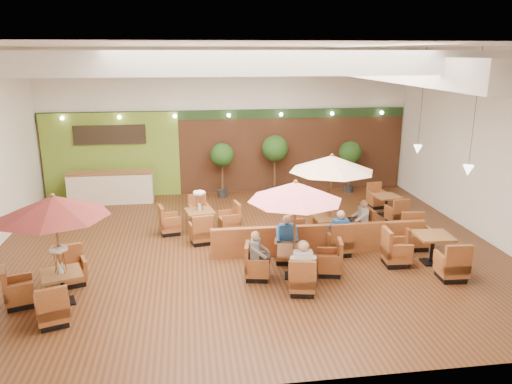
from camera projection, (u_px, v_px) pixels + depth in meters
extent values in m
plane|color=#381E0F|center=(248.00, 248.00, 14.08)|extent=(14.00, 14.00, 0.00)
cube|color=silver|center=(228.00, 122.00, 19.05)|extent=(14.00, 0.04, 5.50)
cube|color=silver|center=(296.00, 228.00, 7.61)|extent=(14.00, 0.04, 5.50)
cube|color=silver|center=(490.00, 146.00, 14.27)|extent=(0.04, 12.00, 5.50)
cube|color=white|center=(247.00, 45.00, 12.58)|extent=(14.00, 12.00, 0.04)
cube|color=brown|center=(229.00, 152.00, 19.30)|extent=(13.90, 0.10, 3.20)
cube|color=#1E3819|center=(228.00, 115.00, 18.90)|extent=(13.90, 0.12, 0.35)
cube|color=olive|center=(112.00, 156.00, 18.65)|extent=(5.00, 0.08, 3.20)
cube|color=black|center=(110.00, 135.00, 18.36)|extent=(2.60, 0.08, 0.70)
cube|color=white|center=(378.00, 67.00, 13.20)|extent=(0.60, 11.00, 0.60)
cube|color=white|center=(275.00, 63.00, 8.87)|extent=(13.60, 0.12, 0.45)
cube|color=white|center=(254.00, 61.00, 11.44)|extent=(13.60, 0.12, 0.45)
cube|color=white|center=(241.00, 59.00, 13.92)|extent=(13.60, 0.12, 0.45)
cube|color=white|center=(232.00, 58.00, 16.49)|extent=(13.60, 0.12, 0.45)
cylinder|color=black|center=(475.00, 110.00, 12.84)|extent=(0.01, 0.01, 3.20)
cone|color=white|center=(468.00, 170.00, 13.28)|extent=(0.28, 0.28, 0.28)
cylinder|color=black|center=(422.00, 99.00, 15.70)|extent=(0.01, 0.01, 3.20)
cone|color=white|center=(418.00, 149.00, 16.14)|extent=(0.28, 0.28, 0.28)
sphere|color=#FFEAC6|center=(62.00, 118.00, 17.87)|extent=(0.14, 0.14, 0.14)
sphere|color=#FFEAC6|center=(119.00, 117.00, 18.14)|extent=(0.14, 0.14, 0.14)
sphere|color=#FFEAC6|center=(175.00, 116.00, 18.41)|extent=(0.14, 0.14, 0.14)
sphere|color=#FFEAC6|center=(229.00, 115.00, 18.68)|extent=(0.14, 0.14, 0.14)
sphere|color=#FFEAC6|center=(281.00, 114.00, 18.95)|extent=(0.14, 0.14, 0.14)
sphere|color=#FFEAC6|center=(332.00, 113.00, 19.22)|extent=(0.14, 0.14, 0.14)
sphere|color=#FFEAC6|center=(382.00, 113.00, 19.48)|extent=(0.14, 0.14, 0.14)
cube|color=beige|center=(111.00, 188.00, 18.20)|extent=(3.00, 0.70, 1.10)
cube|color=brown|center=(110.00, 172.00, 18.03)|extent=(3.00, 0.75, 0.06)
cube|color=brown|center=(320.00, 239.00, 13.63)|extent=(5.96, 0.27, 0.82)
cube|color=brown|center=(61.00, 274.00, 10.84)|extent=(1.04, 1.04, 0.06)
cylinder|color=black|center=(63.00, 288.00, 10.93)|extent=(0.10, 0.10, 0.64)
cube|color=black|center=(65.00, 302.00, 11.02)|extent=(0.55, 0.55, 0.04)
cube|color=brown|center=(53.00, 312.00, 10.07)|extent=(0.76, 0.76, 0.31)
cube|color=brown|center=(44.00, 305.00, 9.75)|extent=(0.60, 0.28, 0.68)
cube|color=brown|center=(37.00, 306.00, 9.90)|extent=(0.24, 0.53, 0.27)
cube|color=brown|center=(67.00, 300.00, 10.14)|extent=(0.24, 0.53, 0.27)
cube|color=black|center=(54.00, 321.00, 10.13)|extent=(0.68, 0.68, 0.14)
cube|color=brown|center=(72.00, 273.00, 11.82)|extent=(0.76, 0.76, 0.31)
cube|color=brown|center=(77.00, 258.00, 11.98)|extent=(0.60, 0.28, 0.68)
cube|color=brown|center=(84.00, 263.00, 11.89)|extent=(0.24, 0.53, 0.27)
cube|color=brown|center=(59.00, 268.00, 11.65)|extent=(0.24, 0.53, 0.27)
cube|color=black|center=(73.00, 282.00, 11.88)|extent=(0.68, 0.68, 0.14)
cube|color=brown|center=(19.00, 293.00, 10.82)|extent=(0.76, 0.76, 0.31)
cube|color=brown|center=(28.00, 282.00, 10.70)|extent=(0.28, 0.60, 0.68)
cube|color=brown|center=(18.00, 280.00, 11.01)|extent=(0.53, 0.24, 0.27)
cube|color=brown|center=(19.00, 291.00, 10.53)|extent=(0.53, 0.24, 0.27)
cube|color=black|center=(21.00, 303.00, 10.88)|extent=(0.68, 0.68, 0.14)
cylinder|color=brown|center=(59.00, 252.00, 10.70)|extent=(0.06, 0.06, 2.42)
cone|color=#5C1C1B|center=(54.00, 206.00, 10.42)|extent=(2.32, 2.32, 0.45)
sphere|color=brown|center=(52.00, 195.00, 10.35)|extent=(0.10, 0.10, 0.10)
cylinder|color=silver|center=(61.00, 268.00, 10.80)|extent=(0.10, 0.10, 0.22)
cube|color=brown|center=(294.00, 251.00, 12.12)|extent=(0.95, 0.95, 0.06)
cylinder|color=black|center=(294.00, 263.00, 12.21)|extent=(0.09, 0.09, 0.63)
cube|color=black|center=(293.00, 276.00, 12.30)|extent=(0.50, 0.50, 0.04)
cube|color=brown|center=(302.00, 282.00, 11.37)|extent=(0.69, 0.69, 0.30)
cube|color=brown|center=(307.00, 275.00, 11.07)|extent=(0.60, 0.21, 0.66)
cube|color=brown|center=(290.00, 274.00, 11.33)|extent=(0.18, 0.53, 0.27)
cube|color=brown|center=(314.00, 275.00, 11.30)|extent=(0.18, 0.53, 0.27)
cube|color=black|center=(302.00, 291.00, 11.43)|extent=(0.61, 0.61, 0.13)
cube|color=brown|center=(286.00, 252.00, 13.09)|extent=(0.69, 0.69, 0.30)
cube|color=brown|center=(283.00, 238.00, 13.23)|extent=(0.60, 0.21, 0.66)
cube|color=brown|center=(297.00, 245.00, 13.02)|extent=(0.18, 0.53, 0.27)
cube|color=brown|center=(276.00, 245.00, 13.05)|extent=(0.18, 0.53, 0.27)
cube|color=black|center=(286.00, 260.00, 13.15)|extent=(0.61, 0.61, 0.13)
cube|color=brown|center=(257.00, 268.00, 12.11)|extent=(0.69, 0.69, 0.30)
cube|color=brown|center=(267.00, 256.00, 12.11)|extent=(0.21, 0.60, 0.66)
cube|color=brown|center=(258.00, 256.00, 12.32)|extent=(0.53, 0.18, 0.27)
cube|color=brown|center=(257.00, 266.00, 11.79)|extent=(0.53, 0.18, 0.27)
cube|color=black|center=(257.00, 276.00, 12.17)|extent=(0.61, 0.61, 0.13)
cube|color=brown|center=(329.00, 264.00, 12.35)|extent=(0.69, 0.69, 0.30)
cube|color=brown|center=(321.00, 254.00, 12.19)|extent=(0.21, 0.60, 0.66)
cube|color=brown|center=(331.00, 261.00, 12.03)|extent=(0.53, 0.18, 0.27)
cube|color=brown|center=(329.00, 252.00, 12.56)|extent=(0.53, 0.18, 0.27)
cube|color=black|center=(329.00, 272.00, 12.41)|extent=(0.61, 0.61, 0.13)
cylinder|color=brown|center=(294.00, 231.00, 11.98)|extent=(0.06, 0.06, 2.37)
cone|color=#D16571|center=(295.00, 191.00, 11.71)|extent=(2.28, 2.28, 0.45)
sphere|color=brown|center=(296.00, 182.00, 11.65)|extent=(0.10, 0.10, 0.10)
cube|color=brown|center=(329.00, 218.00, 14.37)|extent=(0.88, 0.88, 0.06)
cylinder|color=black|center=(329.00, 230.00, 14.47)|extent=(0.10, 0.10, 0.67)
cube|color=black|center=(329.00, 241.00, 14.56)|extent=(0.46, 0.46, 0.04)
cube|color=brown|center=(339.00, 244.00, 13.58)|extent=(0.64, 0.64, 0.32)
cube|color=brown|center=(342.00, 237.00, 13.24)|extent=(0.63, 0.11, 0.71)
cube|color=brown|center=(329.00, 238.00, 13.48)|extent=(0.09, 0.56, 0.28)
cube|color=brown|center=(349.00, 236.00, 13.57)|extent=(0.09, 0.56, 0.28)
cube|color=black|center=(338.00, 252.00, 13.64)|extent=(0.57, 0.57, 0.14)
cube|color=brown|center=(320.00, 221.00, 15.40)|extent=(0.64, 0.64, 0.32)
cube|color=brown|center=(319.00, 209.00, 15.57)|extent=(0.63, 0.11, 0.71)
cube|color=brown|center=(330.00, 214.00, 15.39)|extent=(0.09, 0.56, 0.28)
cube|color=brown|center=(311.00, 215.00, 15.30)|extent=(0.09, 0.56, 0.28)
cube|color=black|center=(320.00, 228.00, 15.46)|extent=(0.57, 0.57, 0.14)
cube|color=brown|center=(297.00, 233.00, 14.36)|extent=(0.64, 0.64, 0.32)
cube|color=brown|center=(306.00, 223.00, 14.31)|extent=(0.11, 0.63, 0.71)
cube|color=brown|center=(294.00, 224.00, 14.58)|extent=(0.56, 0.09, 0.28)
cube|color=brown|center=(299.00, 230.00, 14.03)|extent=(0.56, 0.09, 0.28)
cube|color=black|center=(297.00, 241.00, 14.42)|extent=(0.57, 0.57, 0.14)
cube|color=brown|center=(361.00, 230.00, 14.62)|extent=(0.64, 0.64, 0.32)
cube|color=brown|center=(352.00, 221.00, 14.51)|extent=(0.11, 0.63, 0.71)
cube|color=brown|center=(365.00, 227.00, 14.28)|extent=(0.56, 0.09, 0.28)
cube|color=brown|center=(357.00, 221.00, 14.84)|extent=(0.56, 0.09, 0.28)
cube|color=black|center=(360.00, 238.00, 14.68)|extent=(0.57, 0.57, 0.14)
cylinder|color=brown|center=(330.00, 200.00, 14.23)|extent=(0.06, 0.06, 2.52)
cone|color=#CAA88D|center=(332.00, 163.00, 13.93)|extent=(2.42, 2.42, 0.45)
sphere|color=brown|center=(332.00, 155.00, 13.87)|extent=(0.10, 0.10, 0.10)
cube|color=brown|center=(200.00, 211.00, 15.11)|extent=(0.95, 0.95, 0.06)
cylinder|color=black|center=(200.00, 222.00, 15.20)|extent=(0.10, 0.10, 0.63)
cube|color=black|center=(200.00, 232.00, 15.30)|extent=(0.50, 0.50, 0.04)
cube|color=brown|center=(201.00, 234.00, 14.36)|extent=(0.69, 0.69, 0.30)
cube|color=brown|center=(199.00, 228.00, 14.05)|extent=(0.60, 0.21, 0.67)
cube|color=brown|center=(191.00, 229.00, 14.22)|extent=(0.18, 0.53, 0.27)
cube|color=brown|center=(210.00, 227.00, 14.40)|extent=(0.18, 0.53, 0.27)
cube|color=black|center=(201.00, 241.00, 14.42)|extent=(0.61, 0.61, 0.13)
cube|color=brown|center=(199.00, 214.00, 16.08)|extent=(0.69, 0.69, 0.30)
cube|color=brown|center=(200.00, 204.00, 16.24)|extent=(0.60, 0.21, 0.67)
cube|color=brown|center=(207.00, 208.00, 16.12)|extent=(0.18, 0.53, 0.27)
cube|color=brown|center=(191.00, 210.00, 15.95)|extent=(0.18, 0.53, 0.27)
cube|color=black|center=(199.00, 221.00, 16.14)|extent=(0.61, 0.61, 0.13)
cube|color=brown|center=(170.00, 225.00, 15.10)|extent=(0.69, 0.69, 0.30)
cube|color=brown|center=(178.00, 216.00, 15.01)|extent=(0.21, 0.60, 0.67)
cube|color=brown|center=(168.00, 216.00, 15.30)|extent=(0.53, 0.18, 0.27)
cube|color=brown|center=(171.00, 222.00, 14.80)|extent=(0.53, 0.18, 0.27)
cube|color=black|center=(170.00, 232.00, 15.16)|extent=(0.61, 0.61, 0.13)
cube|color=brown|center=(230.00, 222.00, 15.34)|extent=(0.69, 0.69, 0.30)
cube|color=brown|center=(221.00, 213.00, 15.28)|extent=(0.21, 0.60, 0.67)
cube|color=brown|center=(232.00, 219.00, 15.04)|extent=(0.53, 0.18, 0.27)
cube|color=brown|center=(227.00, 214.00, 15.54)|extent=(0.53, 0.18, 0.27)
cube|color=black|center=(230.00, 229.00, 15.40)|extent=(0.61, 0.61, 0.13)
cylinder|color=silver|center=(200.00, 207.00, 15.08)|extent=(0.10, 0.10, 0.22)
cube|color=brown|center=(434.00, 236.00, 12.91)|extent=(0.94, 0.94, 0.06)
cylinder|color=black|center=(432.00, 249.00, 13.01)|extent=(0.10, 0.10, 0.69)
cube|color=black|center=(431.00, 262.00, 13.11)|extent=(0.50, 0.50, 0.04)
cube|color=brown|center=(452.00, 267.00, 12.08)|extent=(0.69, 0.69, 0.33)
cube|color=brown|center=(460.00, 260.00, 11.74)|extent=(0.65, 0.14, 0.73)
cube|color=brown|center=(440.00, 260.00, 12.00)|extent=(0.12, 0.58, 0.29)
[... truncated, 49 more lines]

